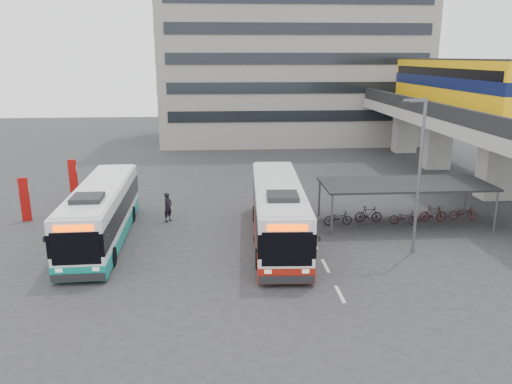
{
  "coord_description": "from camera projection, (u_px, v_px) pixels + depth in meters",
  "views": [
    {
      "loc": [
        -2.52,
        -25.16,
        9.88
      ],
      "look_at": [
        -0.42,
        3.58,
        2.0
      ],
      "focal_mm": 35.0,
      "sensor_mm": 36.0,
      "label": 1
    }
  ],
  "objects": [
    {
      "name": "lamp_post",
      "position": [
        418.0,
        168.0,
        24.72
      ],
      "size": [
        1.38,
        0.48,
        7.94
      ],
      "rotation": [
        0.0,
        0.0,
        0.24
      ],
      "color": "#595B60",
      "rests_on": "ground"
    },
    {
      "name": "sign_totem_mid",
      "position": [
        25.0,
        199.0,
        30.56
      ],
      "size": [
        0.59,
        0.29,
        2.74
      ],
      "rotation": [
        0.0,
        0.0,
        0.22
      ],
      "color": "#9D0C09",
      "rests_on": "ground"
    },
    {
      "name": "ground",
      "position": [
        268.0,
        245.0,
        26.99
      ],
      "size": [
        120.0,
        120.0,
        0.0
      ],
      "primitive_type": "plane",
      "color": "#28282B",
      "rests_on": "ground"
    },
    {
      "name": "bus_teal",
      "position": [
        102.0,
        213.0,
        27.26
      ],
      "size": [
        2.75,
        11.43,
        3.36
      ],
      "rotation": [
        0.0,
        0.0,
        0.02
      ],
      "color": "white",
      "rests_on": "ground"
    },
    {
      "name": "office_block",
      "position": [
        290.0,
        33.0,
        58.75
      ],
      "size": [
        30.0,
        15.0,
        25.0
      ],
      "primitive_type": "cube",
      "color": "gray",
      "rests_on": "ground"
    },
    {
      "name": "bus_main",
      "position": [
        278.0,
        212.0,
        27.24
      ],
      "size": [
        3.14,
        11.93,
        3.49
      ],
      "rotation": [
        0.0,
        0.0,
        -0.05
      ],
      "color": "white",
      "rests_on": "ground"
    },
    {
      "name": "viaduct",
      "position": [
        463.0,
        103.0,
        39.91
      ],
      "size": [
        8.0,
        32.0,
        9.68
      ],
      "color": "gray",
      "rests_on": "ground"
    },
    {
      "name": "pedestrian",
      "position": [
        168.0,
        207.0,
        30.61
      ],
      "size": [
        0.73,
        0.79,
        1.82
      ],
      "primitive_type": "imported",
      "rotation": [
        0.0,
        0.0,
        0.98
      ],
      "color": "black",
      "rests_on": "ground"
    },
    {
      "name": "bike_shelter",
      "position": [
        404.0,
        199.0,
        30.07
      ],
      "size": [
        10.0,
        4.0,
        2.54
      ],
      "color": "#595B60",
      "rests_on": "ground"
    },
    {
      "name": "road_markings",
      "position": [
        325.0,
        266.0,
        24.28
      ],
      "size": [
        0.15,
        7.6,
        0.01
      ],
      "color": "beige",
      "rests_on": "ground"
    },
    {
      "name": "sign_totem_north",
      "position": [
        73.0,
        178.0,
        35.62
      ],
      "size": [
        0.6,
        0.23,
        2.79
      ],
      "rotation": [
        0.0,
        0.0,
        -0.1
      ],
      "color": "#9D0C09",
      "rests_on": "ground"
    }
  ]
}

